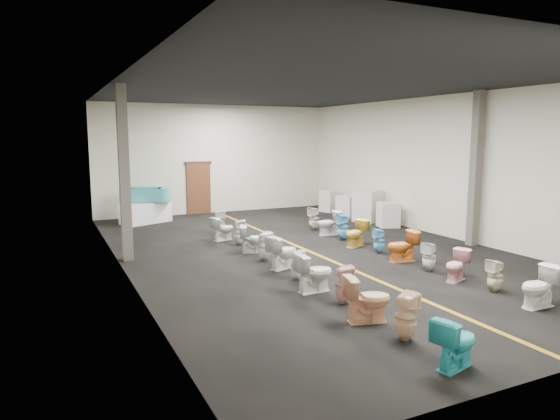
{
  "coord_description": "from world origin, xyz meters",
  "views": [
    {
      "loc": [
        -6.62,
        -12.14,
        3.19
      ],
      "look_at": [
        -0.36,
        1.0,
        1.04
      ],
      "focal_mm": 32.0,
      "sensor_mm": 36.0,
      "label": 1
    }
  ],
  "objects_px": {
    "toilet_left_3": "(344,285)",
    "toilet_right_9": "(329,223)",
    "toilet_left_5": "(298,265)",
    "toilet_left_11": "(219,222)",
    "toilet_left_7": "(265,246)",
    "appliance_crate_a": "(388,215)",
    "toilet_left_8": "(254,239)",
    "display_table": "(146,212)",
    "toilet_right_3": "(457,265)",
    "toilet_left_2": "(367,299)",
    "bathtub": "(145,194)",
    "toilet_left_0": "(455,342)",
    "toilet_left_1": "(406,317)",
    "appliance_crate_b": "(368,206)",
    "appliance_crate_d": "(329,201)",
    "toilet_right_4": "(429,257)",
    "toilet_right_7": "(356,233)",
    "toilet_left_4": "(314,272)",
    "toilet_left_6": "(283,252)",
    "toilet_right_8": "(343,227)",
    "toilet_left_9": "(239,232)",
    "appliance_crate_c": "(348,206)",
    "toilet_right_5": "(402,246)",
    "toilet_right_2": "(495,276)",
    "toilet_right_10": "(314,219)",
    "toilet_right_6": "(379,241)",
    "toilet_right_1": "(540,287)",
    "toilet_left_10": "(223,229)"
  },
  "relations": [
    {
      "from": "toilet_right_2",
      "to": "toilet_left_11",
      "type": "bearing_deg",
      "value": -156.71
    },
    {
      "from": "display_table",
      "to": "toilet_left_9",
      "type": "height_order",
      "value": "display_table"
    },
    {
      "from": "appliance_crate_d",
      "to": "toilet_right_4",
      "type": "height_order",
      "value": "appliance_crate_d"
    },
    {
      "from": "display_table",
      "to": "toilet_right_8",
      "type": "xyz_separation_m",
      "value": [
        4.93,
        -5.87,
        0.02
      ]
    },
    {
      "from": "toilet_left_5",
      "to": "toilet_left_11",
      "type": "height_order",
      "value": "toilet_left_11"
    },
    {
      "from": "toilet_right_3",
      "to": "toilet_right_8",
      "type": "distance_m",
      "value": 4.84
    },
    {
      "from": "toilet_left_1",
      "to": "toilet_left_7",
      "type": "distance_m",
      "value": 5.65
    },
    {
      "from": "display_table",
      "to": "toilet_left_0",
      "type": "xyz_separation_m",
      "value": [
        1.64,
        -13.88,
        -0.01
      ]
    },
    {
      "from": "display_table",
      "to": "toilet_right_3",
      "type": "bearing_deg",
      "value": -65.79
    },
    {
      "from": "toilet_left_10",
      "to": "toilet_left_11",
      "type": "distance_m",
      "value": 1.01
    },
    {
      "from": "bathtub",
      "to": "toilet_left_0",
      "type": "relative_size",
      "value": 2.4
    },
    {
      "from": "appliance_crate_d",
      "to": "toilet_left_8",
      "type": "relative_size",
      "value": 1.2
    },
    {
      "from": "toilet_right_5",
      "to": "toilet_right_6",
      "type": "bearing_deg",
      "value": -173.16
    },
    {
      "from": "toilet_left_1",
      "to": "toilet_left_8",
      "type": "relative_size",
      "value": 1.01
    },
    {
      "from": "toilet_left_4",
      "to": "toilet_left_9",
      "type": "xyz_separation_m",
      "value": [
        0.21,
        4.89,
        -0.03
      ]
    },
    {
      "from": "appliance_crate_b",
      "to": "toilet_left_9",
      "type": "distance_m",
      "value": 6.14
    },
    {
      "from": "toilet_right_2",
      "to": "toilet_right_5",
      "type": "height_order",
      "value": "toilet_right_5"
    },
    {
      "from": "appliance_crate_c",
      "to": "toilet_left_0",
      "type": "xyz_separation_m",
      "value": [
        -6.01,
        -11.86,
        -0.04
      ]
    },
    {
      "from": "toilet_left_5",
      "to": "toilet_left_7",
      "type": "distance_m",
      "value": 1.93
    },
    {
      "from": "toilet_left_4",
      "to": "toilet_right_10",
      "type": "distance_m",
      "value": 6.88
    },
    {
      "from": "toilet_left_11",
      "to": "toilet_right_8",
      "type": "height_order",
      "value": "toilet_right_8"
    },
    {
      "from": "appliance_crate_d",
      "to": "toilet_left_10",
      "type": "relative_size",
      "value": 1.24
    },
    {
      "from": "appliance_crate_a",
      "to": "toilet_left_6",
      "type": "xyz_separation_m",
      "value": [
        -5.86,
        -3.49,
        -0.03
      ]
    },
    {
      "from": "toilet_right_7",
      "to": "toilet_right_4",
      "type": "bearing_deg",
      "value": -17.71
    },
    {
      "from": "appliance_crate_a",
      "to": "toilet_left_3",
      "type": "height_order",
      "value": "appliance_crate_a"
    },
    {
      "from": "toilet_left_10",
      "to": "display_table",
      "type": "bearing_deg",
      "value": 4.45
    },
    {
      "from": "toilet_left_1",
      "to": "toilet_right_5",
      "type": "relative_size",
      "value": 0.95
    },
    {
      "from": "toilet_right_5",
      "to": "toilet_left_9",
      "type": "bearing_deg",
      "value": -131.32
    },
    {
      "from": "toilet_right_8",
      "to": "toilet_left_11",
      "type": "bearing_deg",
      "value": -125.54
    },
    {
      "from": "toilet_left_1",
      "to": "toilet_right_9",
      "type": "relative_size",
      "value": 0.97
    },
    {
      "from": "toilet_left_0",
      "to": "toilet_right_7",
      "type": "relative_size",
      "value": 0.95
    },
    {
      "from": "toilet_right_5",
      "to": "toilet_left_6",
      "type": "bearing_deg",
      "value": -94.36
    },
    {
      "from": "appliance_crate_c",
      "to": "toilet_left_9",
      "type": "height_order",
      "value": "appliance_crate_c"
    },
    {
      "from": "toilet_right_7",
      "to": "toilet_right_8",
      "type": "distance_m",
      "value": 0.95
    },
    {
      "from": "appliance_crate_b",
      "to": "toilet_left_3",
      "type": "relative_size",
      "value": 1.57
    },
    {
      "from": "toilet_left_7",
      "to": "toilet_left_11",
      "type": "xyz_separation_m",
      "value": [
        0.08,
        3.89,
        0.03
      ]
    },
    {
      "from": "toilet_left_6",
      "to": "toilet_right_1",
      "type": "height_order",
      "value": "toilet_left_6"
    },
    {
      "from": "toilet_left_3",
      "to": "toilet_right_9",
      "type": "bearing_deg",
      "value": -14.21
    },
    {
      "from": "appliance_crate_c",
      "to": "toilet_left_0",
      "type": "relative_size",
      "value": 1.12
    },
    {
      "from": "appliance_crate_b",
      "to": "toilet_left_8",
      "type": "relative_size",
      "value": 1.55
    },
    {
      "from": "appliance_crate_a",
      "to": "toilet_left_8",
      "type": "distance_m",
      "value": 6.09
    },
    {
      "from": "toilet_left_2",
      "to": "toilet_right_3",
      "type": "bearing_deg",
      "value": -55.24
    },
    {
      "from": "toilet_left_3",
      "to": "toilet_right_7",
      "type": "bearing_deg",
      "value": -22.27
    },
    {
      "from": "toilet_right_6",
      "to": "toilet_left_2",
      "type": "bearing_deg",
      "value": -25.97
    },
    {
      "from": "display_table",
      "to": "toilet_left_3",
      "type": "distance_m",
      "value": 11.06
    },
    {
      "from": "toilet_left_5",
      "to": "appliance_crate_b",
      "type": "bearing_deg",
      "value": -31.86
    },
    {
      "from": "toilet_left_3",
      "to": "toilet_right_6",
      "type": "height_order",
      "value": "toilet_left_3"
    },
    {
      "from": "toilet_left_0",
      "to": "toilet_left_3",
      "type": "bearing_deg",
      "value": -15.38
    },
    {
      "from": "toilet_left_4",
      "to": "toilet_left_6",
      "type": "xyz_separation_m",
      "value": [
        0.22,
        1.94,
        0.0
      ]
    },
    {
      "from": "toilet_left_5",
      "to": "toilet_right_4",
      "type": "relative_size",
      "value": 0.97
    }
  ]
}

